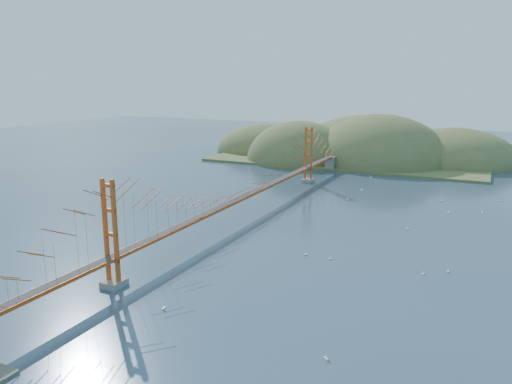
% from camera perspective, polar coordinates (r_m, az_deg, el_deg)
% --- Properties ---
extents(ground, '(320.00, 320.00, 0.00)m').
position_cam_1_polar(ground, '(79.53, -1.49, -2.86)').
color(ground, '#293B52').
rests_on(ground, ground).
extents(bridge, '(2.20, 94.40, 12.00)m').
position_cam_1_polar(bridge, '(78.07, -1.46, 2.13)').
color(bridge, gray).
rests_on(bridge, ground).
extents(far_headlands, '(84.00, 58.00, 25.00)m').
position_cam_1_polar(far_headlands, '(142.07, 12.09, 3.92)').
color(far_headlands, olive).
rests_on(far_headlands, ground).
extents(sailboat_10, '(0.57, 0.62, 0.70)m').
position_cam_1_polar(sailboat_10, '(49.96, -10.50, -12.83)').
color(sailboat_10, white).
rests_on(sailboat_10, ground).
extents(sailboat_16, '(0.65, 0.63, 0.73)m').
position_cam_1_polar(sailboat_16, '(91.81, 10.39, -0.81)').
color(sailboat_16, white).
rests_on(sailboat_16, ground).
extents(sailboat_12, '(0.60, 0.53, 0.69)m').
position_cam_1_polar(sailboat_12, '(113.54, 13.01, 1.71)').
color(sailboat_12, white).
rests_on(sailboat_12, ground).
extents(sailboat_6, '(0.61, 0.61, 0.64)m').
position_cam_1_polar(sailboat_6, '(41.84, 8.01, -18.20)').
color(sailboat_6, white).
rests_on(sailboat_6, ground).
extents(sailboat_5, '(0.51, 0.54, 0.60)m').
position_cam_1_polar(sailboat_5, '(61.70, 21.11, -8.40)').
color(sailboat_5, white).
rests_on(sailboat_5, ground).
extents(sailboat_14, '(0.42, 0.48, 0.55)m').
position_cam_1_polar(sailboat_14, '(59.99, 18.56, -8.81)').
color(sailboat_14, white).
rests_on(sailboat_14, ground).
extents(sailboat_4, '(0.64, 0.64, 0.67)m').
position_cam_1_polar(sailboat_4, '(76.46, 16.90, -3.98)').
color(sailboat_4, white).
rests_on(sailboat_4, ground).
extents(sailboat_7, '(0.60, 0.49, 0.70)m').
position_cam_1_polar(sailboat_7, '(99.51, 26.12, -0.87)').
color(sailboat_7, white).
rests_on(sailboat_7, ground).
extents(sailboat_8, '(0.61, 0.61, 0.63)m').
position_cam_1_polar(sailboat_8, '(95.49, 20.52, -0.91)').
color(sailboat_8, white).
rests_on(sailboat_8, ground).
extents(sailboat_3, '(0.62, 0.50, 0.73)m').
position_cam_1_polar(sailboat_3, '(100.22, 11.99, 0.28)').
color(sailboat_3, white).
rests_on(sailboat_3, ground).
extents(sailboat_1, '(0.66, 0.66, 0.71)m').
position_cam_1_polar(sailboat_1, '(88.01, 21.18, -2.09)').
color(sailboat_1, white).
rests_on(sailboat_1, ground).
extents(sailboat_15, '(0.48, 0.57, 0.65)m').
position_cam_1_polar(sailboat_15, '(89.86, 24.44, -2.09)').
color(sailboat_15, white).
rests_on(sailboat_15, ground).
extents(sailboat_extra_0, '(0.62, 0.62, 0.65)m').
position_cam_1_polar(sailboat_extra_0, '(62.10, 8.46, -7.49)').
color(sailboat_extra_0, white).
rests_on(sailboat_extra_0, ground).
extents(sailboat_extra_1, '(0.61, 0.61, 0.65)m').
position_cam_1_polar(sailboat_extra_1, '(63.10, 5.71, -7.07)').
color(sailboat_extra_1, white).
rests_on(sailboat_extra_1, ground).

